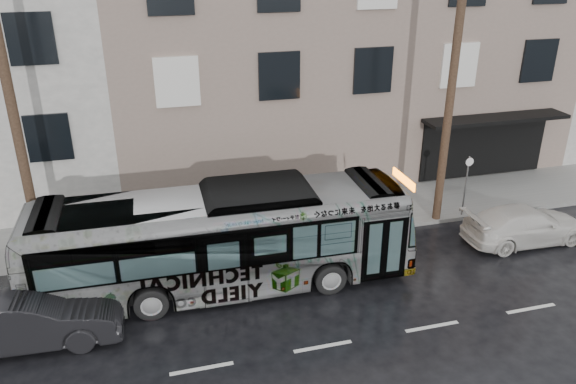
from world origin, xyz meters
name	(u,v)px	position (x,y,z in m)	size (l,w,h in m)	color
ground	(297,294)	(0.00, 0.00, 0.00)	(120.00, 120.00, 0.00)	black
sidewalk	(261,222)	(0.00, 4.90, 0.07)	(90.00, 3.60, 0.15)	gray
building_taupe	(324,39)	(5.00, 12.70, 5.50)	(20.00, 12.00, 11.00)	gray
utility_pole_front	(450,103)	(6.50, 3.30, 4.65)	(0.30, 0.30, 9.00)	#503928
utility_pole_rear	(18,136)	(-7.50, 3.30, 4.65)	(0.30, 0.30, 9.00)	#503928
sign_post	(465,186)	(7.60, 3.30, 1.35)	(0.06, 0.06, 2.40)	slate
bus	(223,240)	(-2.02, 1.09, 1.61)	(2.71, 11.56, 3.22)	#B2B2B2
white_sedan	(525,225)	(8.72, 1.10, 0.65)	(1.83, 4.49, 1.30)	silver
dark_sedan	(26,316)	(-7.47, -0.24, 0.81)	(1.71, 4.91, 1.62)	black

